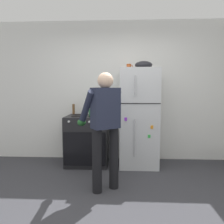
% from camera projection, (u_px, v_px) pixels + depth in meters
% --- Properties ---
extents(ground, '(8.00, 8.00, 0.00)m').
position_uv_depth(ground, '(114.00, 212.00, 2.37)').
color(ground, '#38383D').
extents(kitchen_wall_back, '(6.00, 0.10, 2.70)m').
position_uv_depth(kitchen_wall_back, '(118.00, 91.00, 4.17)').
color(kitchen_wall_back, white).
rests_on(kitchen_wall_back, ground).
extents(refrigerator, '(0.68, 0.72, 1.75)m').
position_uv_depth(refrigerator, '(138.00, 118.00, 3.82)').
color(refrigerator, silver).
rests_on(refrigerator, ground).
extents(stove_range, '(0.76, 0.67, 0.91)m').
position_uv_depth(stove_range, '(87.00, 140.00, 3.90)').
color(stove_range, black).
rests_on(stove_range, ground).
extents(person_cook, '(0.64, 0.67, 1.60)m').
position_uv_depth(person_cook, '(104.00, 121.00, 2.83)').
color(person_cook, black).
rests_on(person_cook, ground).
extents(red_pot, '(0.35, 0.25, 0.13)m').
position_uv_depth(red_pot, '(96.00, 112.00, 3.80)').
color(red_pot, '#236638').
rests_on(red_pot, stove_range).
extents(coffee_mug, '(0.11, 0.08, 0.10)m').
position_uv_depth(coffee_mug, '(129.00, 67.00, 3.79)').
color(coffee_mug, '#B24C1E').
rests_on(coffee_mug, refrigerator).
extents(pepper_mill, '(0.05, 0.05, 0.20)m').
position_uv_depth(pepper_mill, '(74.00, 109.00, 4.07)').
color(pepper_mill, brown).
rests_on(pepper_mill, stove_range).
extents(mixing_bowl, '(0.31, 0.31, 0.14)m').
position_uv_depth(mixing_bowl, '(144.00, 65.00, 3.72)').
color(mixing_bowl, black).
rests_on(mixing_bowl, refrigerator).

